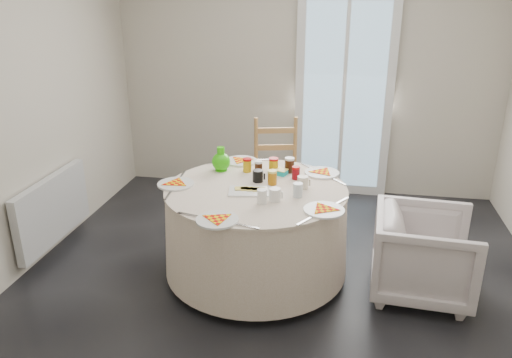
% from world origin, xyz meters
% --- Properties ---
extents(floor, '(4.00, 4.00, 0.00)m').
position_xyz_m(floor, '(0.00, 0.00, 0.00)').
color(floor, black).
rests_on(floor, ground).
extents(wall_back, '(4.00, 0.02, 2.60)m').
position_xyz_m(wall_back, '(0.00, 2.00, 1.30)').
color(wall_back, '#BCB5A3').
rests_on(wall_back, floor).
extents(wall_left, '(0.02, 4.00, 2.60)m').
position_xyz_m(wall_left, '(-2.00, 0.00, 1.30)').
color(wall_left, '#BCB5A3').
rests_on(wall_left, floor).
extents(glass_door, '(1.00, 0.08, 2.10)m').
position_xyz_m(glass_door, '(0.40, 1.95, 1.05)').
color(glass_door, silver).
rests_on(glass_door, floor).
extents(radiator, '(0.07, 1.00, 0.55)m').
position_xyz_m(radiator, '(-1.94, 0.20, 0.38)').
color(radiator, silver).
rests_on(radiator, floor).
extents(table, '(1.39, 1.39, 0.70)m').
position_xyz_m(table, '(-0.19, 0.12, 0.38)').
color(table, beige).
rests_on(table, floor).
extents(wooden_chair, '(0.53, 0.51, 0.99)m').
position_xyz_m(wooden_chair, '(-0.17, 1.12, 0.47)').
color(wooden_chair, '#A07548').
rests_on(wooden_chair, floor).
extents(armchair, '(0.69, 0.73, 0.71)m').
position_xyz_m(armchair, '(1.05, 0.07, 0.39)').
color(armchair, beige).
rests_on(armchair, floor).
extents(place_settings, '(1.73, 1.73, 0.03)m').
position_xyz_m(place_settings, '(-0.19, 0.12, 0.77)').
color(place_settings, silver).
rests_on(place_settings, table).
extents(jar_cluster, '(0.49, 0.31, 0.13)m').
position_xyz_m(jar_cluster, '(-0.13, 0.41, 0.82)').
color(jar_cluster, '#A97723').
rests_on(jar_cluster, table).
extents(butter_tub, '(0.14, 0.12, 0.05)m').
position_xyz_m(butter_tub, '(-0.06, 0.44, 0.79)').
color(butter_tub, '#0FB2B6').
rests_on(butter_tub, table).
extents(green_pitcher, '(0.17, 0.17, 0.19)m').
position_xyz_m(green_pitcher, '(-0.54, 0.45, 0.87)').
color(green_pitcher, '#2DBF0B').
rests_on(green_pitcher, table).
extents(cheese_platter, '(0.33, 0.24, 0.04)m').
position_xyz_m(cheese_platter, '(-0.22, 0.04, 0.77)').
color(cheese_platter, white).
rests_on(cheese_platter, table).
extents(mugs_glasses, '(0.79, 0.79, 0.11)m').
position_xyz_m(mugs_glasses, '(-0.02, 0.13, 0.81)').
color(mugs_glasses, gray).
rests_on(mugs_glasses, table).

